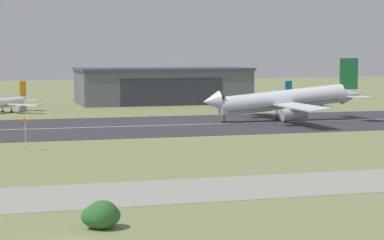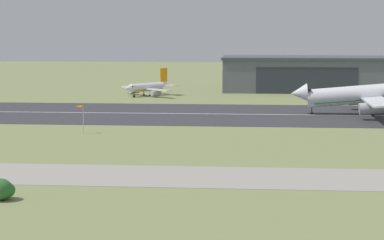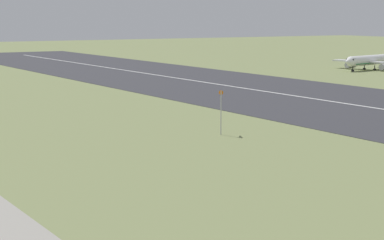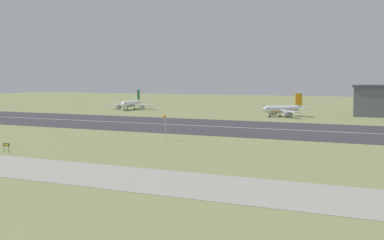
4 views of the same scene
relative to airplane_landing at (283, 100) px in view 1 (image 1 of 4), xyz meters
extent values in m
plane|color=#7A8451|center=(-66.66, -53.59, -5.31)|extent=(690.22, 690.22, 0.00)
cube|color=#333338|center=(-66.66, -1.72, -5.28)|extent=(450.22, 48.79, 0.06)
cube|color=silver|center=(-66.66, -1.72, -5.25)|extent=(405.20, 0.70, 0.01)
cube|color=gray|center=(-66.66, -83.70, -5.29)|extent=(337.67, 16.30, 0.05)
cube|color=slate|center=(-13.20, 72.56, 0.30)|extent=(56.83, 25.37, 11.22)
cube|color=#424751|center=(-13.20, 72.56, 6.36)|extent=(57.83, 26.37, 0.90)
cube|color=#2D333D|center=(-13.20, 59.82, -0.82)|extent=(34.10, 0.12, 8.98)
cylinder|color=silver|center=(-0.38, 0.00, 0.18)|extent=(33.34, 4.94, 7.59)
cone|color=silver|center=(-19.01, 0.12, 0.18)|extent=(4.68, 4.76, 5.08)
cone|color=silver|center=(18.97, -0.12, 1.03)|extent=(6.05, 4.30, 4.74)
cube|color=black|center=(-16.67, 0.11, 1.12)|extent=(1.16, 4.03, 0.53)
cube|color=#1E7238|center=(-0.38, 0.00, -1.12)|extent=(29.65, 4.68, 2.79)
cube|color=silver|center=(-0.95, 13.26, -0.65)|extent=(5.31, 21.82, 0.85)
cylinder|color=#A8A8B2|center=(-1.99, 11.53, -2.37)|extent=(6.40, 2.97, 3.46)
cube|color=silver|center=(-1.12, -13.25, -0.65)|extent=(5.31, 21.82, 0.85)
cylinder|color=#A8A8B2|center=(-2.14, -11.50, -2.37)|extent=(6.40, 2.97, 3.46)
cube|color=#1E7238|center=(18.12, -0.12, 6.56)|extent=(5.15, 0.31, 8.04)
cube|color=silver|center=(18.56, 5.87, 0.89)|extent=(4.55, 7.27, 0.24)
cube|color=silver|center=(18.48, -6.10, 0.89)|extent=(4.55, 7.27, 0.24)
cylinder|color=black|center=(-15.69, 0.10, -3.75)|extent=(0.24, 0.24, 3.12)
cylinder|color=black|center=(-15.69, 0.10, -5.09)|extent=(0.84, 0.84, 0.44)
cylinder|color=black|center=(-0.52, 2.84, -3.75)|extent=(0.24, 0.24, 3.12)
cylinder|color=black|center=(-0.52, 2.84, -5.09)|extent=(0.84, 0.84, 0.44)
cylinder|color=black|center=(-0.55, -2.83, -3.75)|extent=(0.24, 0.24, 3.12)
cylinder|color=black|center=(-0.55, -2.83, -5.09)|extent=(0.84, 0.84, 0.44)
cylinder|color=silver|center=(27.08, 43.78, -2.56)|extent=(14.61, 7.75, 2.61)
cone|color=silver|center=(35.01, 46.87, -2.56)|extent=(3.13, 3.28, 2.61)
cone|color=silver|center=(18.79, 40.56, -2.09)|extent=(3.77, 3.32, 2.35)
cube|color=black|center=(33.81, 46.40, -2.04)|extent=(1.83, 2.47, 0.44)
cube|color=#146B9E|center=(27.08, 43.78, -3.28)|extent=(13.20, 7.10, 0.20)
cube|color=silver|center=(29.12, 39.36, -3.02)|extent=(4.84, 7.51, 0.40)
cylinder|color=#A8A8B2|center=(29.36, 40.06, -4.08)|extent=(3.75, 2.74, 1.62)
cube|color=silver|center=(25.59, 48.42, -3.02)|extent=(4.84, 7.51, 0.40)
cylinder|color=#A8A8B2|center=(26.25, 48.07, -4.08)|extent=(3.75, 2.74, 1.62)
cube|color=#146B9E|center=(19.23, 40.73, 0.96)|extent=(2.75, 1.29, 4.44)
cube|color=silver|center=(20.05, 37.51, -2.17)|extent=(3.76, 4.62, 0.24)
cube|color=silver|center=(17.66, 43.66, -2.17)|extent=(3.76, 4.62, 0.24)
cylinder|color=black|center=(32.80, 46.01, -4.59)|extent=(0.24, 0.24, 1.44)
cylinder|color=black|center=(32.80, 46.01, -5.09)|extent=(0.84, 0.84, 0.44)
cylinder|color=black|center=(27.46, 42.25, -4.59)|extent=(0.24, 0.24, 1.44)
cylinder|color=black|center=(27.46, 42.25, -5.09)|extent=(0.84, 0.84, 0.44)
cylinder|color=black|center=(26.32, 45.17, -4.59)|extent=(0.24, 0.24, 1.44)
cylinder|color=black|center=(26.32, 45.17, -5.09)|extent=(0.84, 0.84, 0.44)
cylinder|color=silver|center=(-65.93, 47.68, -2.39)|extent=(10.51, 11.11, 2.70)
cone|color=silver|center=(-60.57, 53.51, -1.90)|extent=(3.97, 4.02, 2.43)
cube|color=orange|center=(-65.93, 47.68, -3.13)|extent=(9.56, 10.09, 0.20)
cube|color=silver|center=(-61.30, 43.07, -2.86)|extent=(9.12, 8.63, 0.40)
cylinder|color=#A8A8B2|center=(-62.20, 43.31, -3.95)|extent=(3.60, 3.71, 1.67)
cube|color=orange|center=(-60.90, 53.15, 1.25)|extent=(2.19, 2.35, 4.58)
cube|color=silver|center=(-63.14, 55.75, -1.99)|extent=(4.77, 4.68, 0.24)
cube|color=silver|center=(-58.12, 51.14, -1.99)|extent=(4.77, 4.68, 0.24)
cylinder|color=black|center=(-66.96, 48.95, -4.52)|extent=(0.24, 0.24, 1.57)
cylinder|color=black|center=(-66.96, 48.95, -5.09)|extent=(0.84, 0.84, 0.44)
cylinder|color=black|center=(-64.58, 46.76, -4.52)|extent=(0.24, 0.24, 1.57)
cylinder|color=black|center=(-64.58, 46.76, -5.09)|extent=(0.84, 0.84, 0.44)
ellipsoid|color=#2D662D|center=(-62.96, -100.99, -4.04)|extent=(3.98, 3.09, 2.55)
ellipsoid|color=#2D662D|center=(-62.86, -101.30, -3.87)|extent=(3.30, 3.09, 2.87)
cylinder|color=#B7B7BC|center=(-66.27, -39.93, -2.34)|extent=(0.14, 0.14, 5.94)
cone|color=orange|center=(-67.30, -39.32, 0.38)|extent=(2.10, 1.58, 0.60)
camera|label=1|loc=(-74.80, -174.00, 12.32)|focal=70.00mm
camera|label=2|loc=(-29.77, -193.67, 16.93)|focal=70.00mm
camera|label=3|loc=(17.75, -93.85, 10.92)|focal=70.00mm
camera|label=4|loc=(-3.38, -148.36, 9.28)|focal=50.00mm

